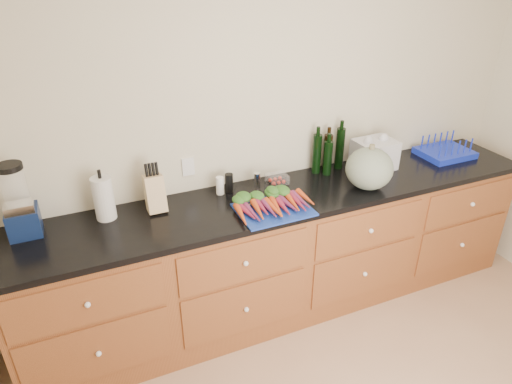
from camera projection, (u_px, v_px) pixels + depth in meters
name	position (u px, v px, depth m)	size (l,w,h in m)	color
wall_back	(270.00, 127.00, 3.12)	(4.10, 0.05, 2.60)	beige
cabinets	(288.00, 254.00, 3.25)	(3.60, 0.64, 0.90)	brown
countertop	(290.00, 196.00, 3.04)	(3.64, 0.62, 0.04)	black
cutting_board	(274.00, 210.00, 2.83)	(0.45, 0.34, 0.01)	#173597
carrots	(271.00, 202.00, 2.84)	(0.48, 0.33, 0.06)	#D94A19
squash	(369.00, 169.00, 3.04)	(0.31, 0.31, 0.28)	slate
blender_appliance	(19.00, 205.00, 2.51)	(0.17, 0.17, 0.43)	#0E1D45
paper_towel	(104.00, 198.00, 2.69)	(0.12, 0.12, 0.27)	silver
knife_block	(155.00, 193.00, 2.79)	(0.11, 0.11, 0.23)	tan
grinder_salt	(220.00, 186.00, 3.00)	(0.05, 0.05, 0.12)	white
grinder_pepper	(229.00, 183.00, 3.01)	(0.05, 0.05, 0.13)	black
canister_chrome	(257.00, 180.00, 3.09)	(0.04, 0.04, 0.10)	white
tomato_box	(277.00, 179.00, 3.14)	(0.14, 0.11, 0.06)	white
bottles	(328.00, 153.00, 3.27)	(0.26, 0.13, 0.31)	black
grocery_bag	(374.00, 154.00, 3.34)	(0.29, 0.23, 0.21)	silver
dish_rack	(445.00, 151.00, 3.57)	(0.39, 0.31, 0.15)	#162BC1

